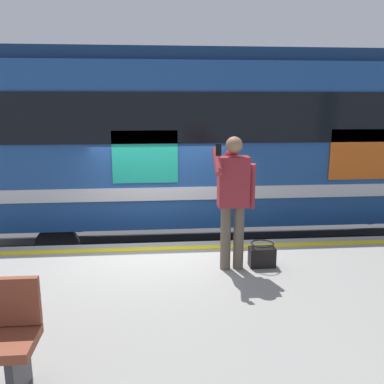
# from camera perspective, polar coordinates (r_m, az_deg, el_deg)

# --- Properties ---
(ground_plane) EXTENTS (25.04, 25.04, 0.00)m
(ground_plane) POSITION_cam_1_polar(r_m,az_deg,el_deg) (7.13, -4.13, -14.92)
(ground_plane) COLOR #3D3D3F
(platform) EXTENTS (14.11, 4.76, 1.04)m
(platform) POSITION_cam_1_polar(r_m,az_deg,el_deg) (4.82, -3.74, -22.48)
(platform) COLOR gray
(platform) RESTS_ON ground
(safety_line) EXTENTS (13.83, 0.16, 0.01)m
(safety_line) POSITION_cam_1_polar(r_m,az_deg,el_deg) (6.43, -4.23, -7.89)
(safety_line) COLOR yellow
(safety_line) RESTS_ON platform
(track_rail_near) EXTENTS (18.34, 0.08, 0.16)m
(track_rail_near) POSITION_cam_1_polar(r_m,az_deg,el_deg) (8.58, -4.32, -9.44)
(track_rail_near) COLOR slate
(track_rail_near) RESTS_ON ground
(track_rail_far) EXTENTS (18.34, 0.08, 0.16)m
(track_rail_far) POSITION_cam_1_polar(r_m,az_deg,el_deg) (9.93, -4.43, -6.35)
(track_rail_far) COLOR slate
(track_rail_far) RESTS_ON ground
(train_carriage) EXTENTS (11.42, 2.79, 4.07)m
(train_carriage) POSITION_cam_1_polar(r_m,az_deg,el_deg) (8.88, 6.73, 7.85)
(train_carriage) COLOR #1E478C
(train_carriage) RESTS_ON ground
(passenger) EXTENTS (0.57, 0.55, 1.81)m
(passenger) POSITION_cam_1_polar(r_m,az_deg,el_deg) (5.42, 5.78, -0.06)
(passenger) COLOR brown
(passenger) RESTS_ON platform
(handbag) EXTENTS (0.36, 0.32, 0.34)m
(handbag) POSITION_cam_1_polar(r_m,az_deg,el_deg) (5.80, 9.75, -8.76)
(handbag) COLOR black
(handbag) RESTS_ON platform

